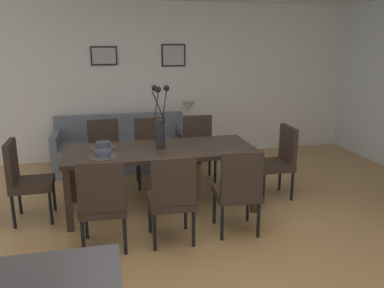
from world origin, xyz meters
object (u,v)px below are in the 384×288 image
at_px(dining_chair_mid_right, 199,145).
at_px(side_table, 188,147).
at_px(dining_chair_far_left, 172,195).
at_px(dining_chair_far_right, 151,148).
at_px(centerpiece_vase, 160,125).
at_px(table_lamp, 188,110).
at_px(dining_chair_mid_left, 238,188).
at_px(dining_table, 161,154).
at_px(dining_chair_near_right, 105,151).
at_px(bowl_near_left, 103,153).
at_px(framed_picture_left, 104,56).
at_px(sofa, 122,150).
at_px(bowl_near_right, 103,144).
at_px(dining_chair_head_west, 24,177).
at_px(framed_picture_center, 173,55).
at_px(dining_chair_near_left, 103,201).
at_px(dining_chair_head_east, 279,158).

bearing_deg(dining_chair_mid_right, side_table, 88.42).
bearing_deg(dining_chair_far_left, side_table, 74.20).
bearing_deg(dining_chair_far_right, centerpiece_vase, -89.09).
bearing_deg(table_lamp, dining_chair_mid_left, -90.82).
distance_m(dining_table, centerpiece_vase, 0.35).
bearing_deg(dining_chair_near_right, table_lamp, 30.86).
bearing_deg(dining_table, dining_chair_far_right, 90.85).
bearing_deg(bowl_near_left, framed_picture_left, 87.90).
bearing_deg(centerpiece_vase, dining_chair_mid_right, 52.38).
relative_size(sofa, side_table, 3.99).
relative_size(bowl_near_right, side_table, 0.33).
relative_size(dining_chair_near_right, dining_chair_head_west, 1.00).
bearing_deg(dining_chair_mid_right, centerpiece_vase, -127.62).
bearing_deg(framed_picture_center, dining_chair_near_left, -112.03).
bearing_deg(bowl_near_left, framed_picture_center, 63.04).
bearing_deg(dining_chair_mid_left, dining_chair_far_right, 111.72).
bearing_deg(bowl_near_left, dining_chair_near_left, -92.05).
height_order(dining_chair_far_left, table_lamp, table_lamp).
xyz_separation_m(table_lamp, framed_picture_center, (-0.13, 0.52, 0.84)).
bearing_deg(dining_chair_far_left, dining_chair_near_right, 109.09).
relative_size(dining_chair_mid_left, centerpiece_vase, 1.25).
relative_size(dining_chair_mid_right, dining_chair_head_west, 1.00).
bearing_deg(framed_picture_left, dining_chair_head_west, -113.09).
distance_m(dining_chair_near_right, dining_chair_far_right, 0.63).
relative_size(dining_chair_near_right, sofa, 0.44).
height_order(dining_chair_mid_left, dining_chair_mid_right, same).
distance_m(dining_chair_near_left, framed_picture_center, 3.56).
relative_size(dining_chair_near_right, side_table, 1.77).
bearing_deg(dining_chair_near_right, dining_chair_far_right, -2.98).
relative_size(dining_chair_head_west, side_table, 1.77).
xyz_separation_m(dining_chair_mid_left, side_table, (0.04, 2.55, -0.25)).
distance_m(dining_chair_head_west, centerpiece_vase, 1.61).
distance_m(dining_chair_head_west, framed_picture_left, 2.71).
relative_size(dining_chair_far_left, framed_picture_left, 2.18).
relative_size(dining_chair_head_west, bowl_near_left, 5.41).
bearing_deg(dining_chair_far_right, dining_chair_mid_right, 2.59).
xyz_separation_m(side_table, table_lamp, (0.00, 0.00, 0.63)).
bearing_deg(dining_table, dining_chair_mid_left, -51.98).
height_order(dining_chair_mid_left, table_lamp, table_lamp).
distance_m(bowl_near_right, framed_picture_left, 2.22).
distance_m(dining_table, bowl_near_right, 0.70).
bearing_deg(side_table, dining_chair_mid_right, -91.58).
distance_m(dining_chair_mid_left, dining_chair_head_east, 1.23).
height_order(dining_chair_far_right, side_table, dining_chair_far_right).
relative_size(dining_chair_far_left, framed_picture_center, 2.27).
bearing_deg(framed_picture_center, table_lamp, -75.65).
bearing_deg(dining_chair_head_east, bowl_near_right, 175.07).
bearing_deg(dining_chair_far_left, dining_chair_mid_left, 3.46).
height_order(bowl_near_left, framed_picture_center, framed_picture_center).
distance_m(dining_chair_mid_left, framed_picture_left, 3.53).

